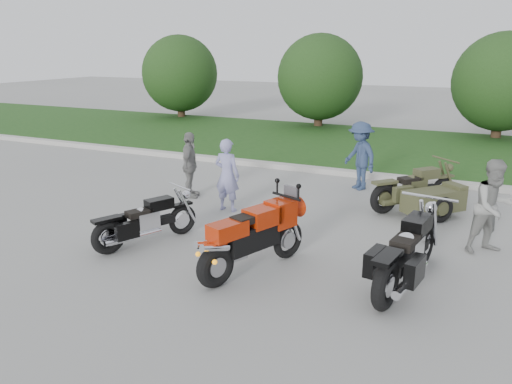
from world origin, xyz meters
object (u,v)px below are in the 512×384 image
at_px(cruiser_right, 406,256).
at_px(sportbike_red, 252,236).
at_px(cruiser_left, 143,223).
at_px(person_denim, 360,156).
at_px(person_grey, 493,207).
at_px(cruiser_sidecar, 424,196).
at_px(person_stripe, 227,175).
at_px(person_back, 190,165).

bearing_deg(cruiser_right, sportbike_red, -158.17).
xyz_separation_m(cruiser_left, person_denim, (2.63, 5.27, 0.44)).
relative_size(cruiser_right, person_grey, 1.54).
relative_size(cruiser_left, cruiser_sidecar, 0.93).
relative_size(person_stripe, person_denim, 0.94).
bearing_deg(sportbike_red, person_grey, 57.98).
height_order(person_denim, person_back, person_denim).
height_order(person_stripe, person_back, person_stripe).
relative_size(cruiser_sidecar, person_grey, 1.27).
xyz_separation_m(person_stripe, person_back, (-1.27, 0.53, -0.02)).
bearing_deg(person_back, person_grey, -115.25).
xyz_separation_m(cruiser_right, person_back, (-5.35, 2.64, 0.28)).
bearing_deg(cruiser_left, person_back, 130.90).
height_order(sportbike_red, person_denim, person_denim).
height_order(cruiser_left, person_back, person_back).
bearing_deg(person_denim, cruiser_sidecar, 1.23).
distance_m(cruiser_sidecar, person_denim, 2.27).
relative_size(sportbike_red, person_denim, 1.25).
bearing_deg(person_back, cruiser_sidecar, -99.21).
height_order(cruiser_sidecar, person_denim, person_denim).
xyz_separation_m(cruiser_left, cruiser_right, (4.53, 0.27, 0.09)).
relative_size(person_grey, person_back, 1.06).
bearing_deg(cruiser_left, person_denim, 88.63).
xyz_separation_m(sportbike_red, person_denim, (0.37, 5.48, 0.23)).
height_order(cruiser_left, person_stripe, person_stripe).
height_order(cruiser_left, person_denim, person_denim).
bearing_deg(person_denim, person_back, -105.03).
bearing_deg(cruiser_left, sportbike_red, 19.68).
height_order(cruiser_right, person_grey, person_grey).
distance_m(sportbike_red, cruiser_right, 2.32).
relative_size(cruiser_right, person_back, 1.63).
distance_m(cruiser_left, person_back, 3.05).
bearing_deg(cruiser_sidecar, cruiser_right, -45.81).
distance_m(sportbike_red, person_denim, 5.50).
distance_m(cruiser_left, cruiser_sidecar, 5.81).
xyz_separation_m(person_grey, person_back, (-6.46, 0.66, -0.05)).
bearing_deg(person_denim, sportbike_red, -53.21).
bearing_deg(person_stripe, cruiser_right, 155.06).
xyz_separation_m(sportbike_red, person_back, (-3.08, 3.13, 0.16)).
relative_size(sportbike_red, person_stripe, 1.34).
xyz_separation_m(sportbike_red, cruiser_sidecar, (2.10, 4.07, -0.21)).
relative_size(cruiser_right, person_denim, 1.49).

